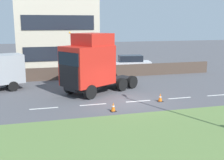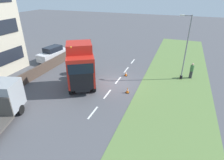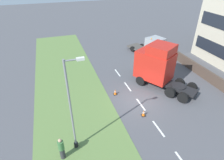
{
  "view_description": "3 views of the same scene",
  "coord_description": "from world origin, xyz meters",
  "views": [
    {
      "loc": [
        -17.73,
        5.98,
        5.36
      ],
      "look_at": [
        -1.23,
        1.52,
        1.87
      ],
      "focal_mm": 45.0,
      "sensor_mm": 36.0,
      "label": 1
    },
    {
      "loc": [
        -5.92,
        16.97,
        9.23
      ],
      "look_at": [
        -0.18,
        1.7,
        1.19
      ],
      "focal_mm": 30.0,
      "sensor_mm": 36.0,
      "label": 2
    },
    {
      "loc": [
        -6.92,
        -12.89,
        11.15
      ],
      "look_at": [
        -2.05,
        1.7,
        1.7
      ],
      "focal_mm": 30.0,
      "sensor_mm": 36.0,
      "label": 3
    }
  ],
  "objects": [
    {
      "name": "boundary_wall",
      "position": [
        9.0,
        0.0,
        0.61
      ],
      "size": [
        0.25,
        24.0,
        1.21
      ],
      "color": "#4C3D33",
      "rests_on": "ground"
    },
    {
      "name": "ground_plane",
      "position": [
        0.0,
        0.0,
        0.0
      ],
      "size": [
        120.0,
        120.0,
        0.0
      ],
      "primitive_type": "plane",
      "color": "#515156",
      "rests_on": "ground"
    },
    {
      "name": "grass_verge",
      "position": [
        -6.0,
        0.0,
        0.01
      ],
      "size": [
        7.0,
        44.0,
        0.01
      ],
      "color": "#607F42",
      "rests_on": "ground"
    },
    {
      "name": "lane_markings",
      "position": [
        0.0,
        -0.7,
        0.0
      ],
      "size": [
        0.16,
        14.6,
        0.0
      ],
      "color": "white",
      "rests_on": "ground"
    },
    {
      "name": "lorry_cab",
      "position": [
        2.99,
        2.08,
        2.3
      ],
      "size": [
        5.38,
        6.62,
        4.73
      ],
      "rotation": [
        0.0,
        0.0,
        0.54
      ],
      "color": "black",
      "rests_on": "ground"
    },
    {
      "name": "pedestrian",
      "position": [
        -7.5,
        -4.18,
        0.88
      ],
      "size": [
        0.39,
        0.39,
        1.79
      ],
      "color": "#333338",
      "rests_on": "ground"
    },
    {
      "name": "flatbed_truck",
      "position": [
        6.16,
        8.6,
        1.5
      ],
      "size": [
        3.64,
        6.11,
        2.86
      ],
      "rotation": [
        0.0,
        0.0,
        3.43
      ],
      "color": "#999EA3",
      "rests_on": "ground"
    },
    {
      "name": "traffic_cone_trailing",
      "position": [
        -0.46,
        -2.15,
        0.28
      ],
      "size": [
        0.36,
        0.36,
        0.58
      ],
      "color": "black",
      "rests_on": "ground"
    },
    {
      "name": "lamp_post",
      "position": [
        -6.43,
        -3.56,
        3.25
      ],
      "size": [
        1.27,
        0.29,
        6.91
      ],
      "color": "black",
      "rests_on": "ground"
    },
    {
      "name": "traffic_cone_lead",
      "position": [
        -1.75,
        1.59,
        0.28
      ],
      "size": [
        0.36,
        0.36,
        0.58
      ],
      "color": "black",
      "rests_on": "ground"
    }
  ]
}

